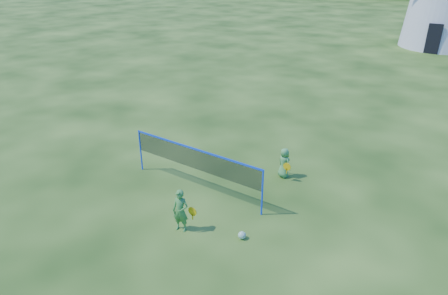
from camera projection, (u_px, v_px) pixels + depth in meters
ground at (210, 192)px, 13.49m from camera, size 220.00×220.00×0.00m
badminton_net at (195, 160)px, 13.13m from camera, size 5.05×0.05×1.55m
player_girl at (181, 211)px, 11.40m from camera, size 0.69×0.41×1.29m
player_boy at (284, 163)px, 14.20m from camera, size 0.67×0.53×1.08m
play_ball at (242, 235)px, 11.27m from camera, size 0.22×0.22×0.22m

